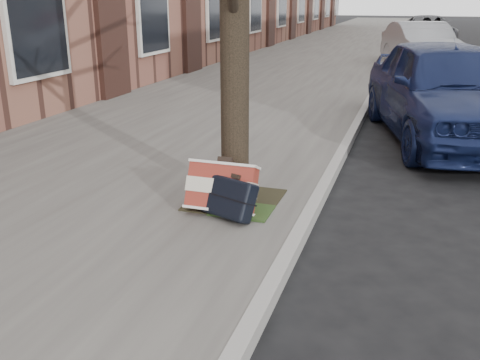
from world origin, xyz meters
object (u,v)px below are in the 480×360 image
(suitcase_red, at_px, (222,188))
(car_near_mid, at_px, (421,46))
(suitcase_navy, at_px, (229,197))
(car_near_front, at_px, (446,90))

(suitcase_red, height_order, car_near_mid, car_near_mid)
(suitcase_red, bearing_deg, suitcase_navy, -43.20)
(suitcase_red, relative_size, suitcase_navy, 1.24)
(suitcase_red, xyz_separation_m, suitcase_navy, (0.10, -0.10, -0.04))
(car_near_mid, bearing_deg, suitcase_navy, -113.90)
(car_near_front, distance_m, car_near_mid, 8.42)
(suitcase_red, relative_size, car_near_mid, 0.16)
(car_near_front, height_order, car_near_mid, car_near_front)
(car_near_front, bearing_deg, suitcase_red, -131.65)
(suitcase_red, xyz_separation_m, car_near_mid, (1.65, 12.40, 0.30))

